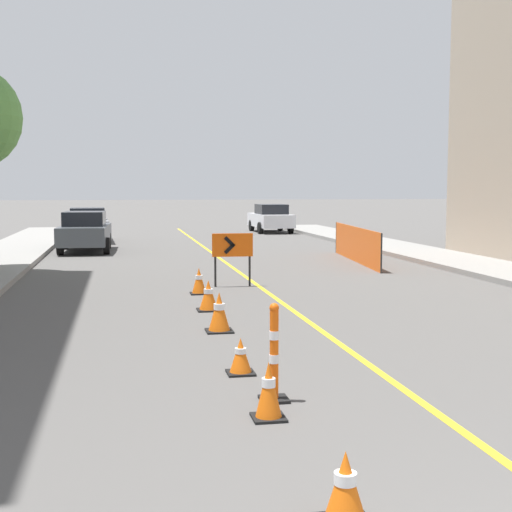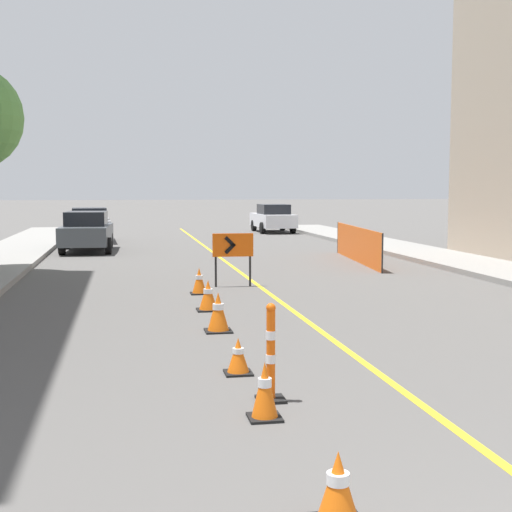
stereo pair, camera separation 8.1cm
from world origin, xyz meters
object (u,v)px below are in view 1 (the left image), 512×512
object	(u,v)px
traffic_cone_second	(269,391)
delineator_post_front	(274,359)
traffic_cone_nearest	(345,489)
traffic_cone_farthest	(199,281)
traffic_cone_fourth	(219,312)
parked_car_curb_near	(85,231)
traffic_cone_fifth	(208,296)
arrow_barricade_primary	(232,248)
parked_car_curb_mid	(88,225)
traffic_cone_third	(241,356)
parked_car_curb_far	(271,218)

from	to	relation	value
traffic_cone_second	delineator_post_front	distance (m)	0.70
traffic_cone_nearest	traffic_cone_farthest	xyz separation A→B (m)	(0.18, 11.82, 0.03)
traffic_cone_fourth	traffic_cone_second	bearing A→B (deg)	-91.34
traffic_cone_fourth	parked_car_curb_near	world-z (taller)	parked_car_curb_near
parked_car_curb_near	traffic_cone_second	bearing A→B (deg)	-79.51
traffic_cone_fifth	arrow_barricade_primary	size ratio (longest dim) A/B	0.46
traffic_cone_nearest	delineator_post_front	size ratio (longest dim) A/B	0.49
traffic_cone_nearest	arrow_barricade_primary	bearing A→B (deg)	84.86
traffic_cone_nearest	traffic_cone_fourth	distance (m)	7.32
parked_car_curb_mid	traffic_cone_third	bearing A→B (deg)	-85.73
traffic_cone_second	traffic_cone_fifth	world-z (taller)	traffic_cone_second
traffic_cone_fifth	parked_car_curb_mid	bearing A→B (deg)	99.44
traffic_cone_farthest	parked_car_curb_near	world-z (taller)	parked_car_curb_near
delineator_post_front	traffic_cone_nearest	bearing A→B (deg)	-92.58
traffic_cone_fifth	arrow_barricade_primary	bearing A→B (deg)	73.32
traffic_cone_second	traffic_cone_third	bearing A→B (deg)	89.66
traffic_cone_fourth	traffic_cone_nearest	bearing A→B (deg)	-90.44
traffic_cone_farthest	parked_car_curb_mid	size ratio (longest dim) A/B	0.14
parked_car_curb_far	traffic_cone_second	bearing A→B (deg)	-103.78
traffic_cone_nearest	parked_car_curb_far	bearing A→B (deg)	79.01
parked_car_curb_mid	parked_car_curb_near	bearing A→B (deg)	-91.46
traffic_cone_nearest	arrow_barricade_primary	world-z (taller)	arrow_barricade_primary
traffic_cone_fifth	parked_car_curb_near	world-z (taller)	parked_car_curb_near
traffic_cone_nearest	traffic_cone_fifth	bearing A→B (deg)	89.22
traffic_cone_second	parked_car_curb_near	bearing A→B (deg)	97.90
delineator_post_front	parked_car_curb_far	distance (m)	32.17
traffic_cone_fourth	arrow_barricade_primary	world-z (taller)	arrow_barricade_primary
traffic_cone_farthest	parked_car_curb_near	size ratio (longest dim) A/B	0.14
traffic_cone_second	parked_car_curb_mid	world-z (taller)	parked_car_curb_mid
traffic_cone_nearest	parked_car_curb_mid	xyz separation A→B (m)	(-3.15, 29.24, 0.51)
traffic_cone_fifth	arrow_barricade_primary	xyz separation A→B (m)	(1.04, 3.46, 0.68)
traffic_cone_fourth	parked_car_curb_near	distance (m)	16.86
traffic_cone_third	delineator_post_front	bearing A→B (deg)	-81.69
arrow_barricade_primary	parked_car_curb_mid	size ratio (longest dim) A/B	0.31
traffic_cone_farthest	parked_car_curb_far	bearing A→B (deg)	74.01
parked_car_curb_near	parked_car_curb_mid	distance (m)	5.35
arrow_barricade_primary	parked_car_curb_near	world-z (taller)	parked_car_curb_near
delineator_post_front	parked_car_curb_far	xyz separation A→B (m)	(6.59, 31.49, 0.30)
traffic_cone_nearest	traffic_cone_third	world-z (taller)	traffic_cone_nearest
traffic_cone_nearest	parked_car_curb_near	xyz separation A→B (m)	(-3.02, 23.89, 0.51)
traffic_cone_nearest	traffic_cone_second	xyz separation A→B (m)	(-0.06, 2.53, 0.03)
traffic_cone_third	traffic_cone_farthest	xyz separation A→B (m)	(0.23, 7.37, 0.07)
traffic_cone_farthest	arrow_barricade_primary	xyz separation A→B (m)	(0.98, 1.14, 0.68)
delineator_post_front	parked_car_curb_far	size ratio (longest dim) A/B	0.27
delineator_post_front	parked_car_curb_near	world-z (taller)	parked_car_curb_near
traffic_cone_farthest	traffic_cone_nearest	bearing A→B (deg)	-90.90
parked_car_curb_far	traffic_cone_nearest	bearing A→B (deg)	-102.84
parked_car_curb_mid	delineator_post_front	bearing A→B (deg)	-85.67
traffic_cone_fifth	delineator_post_front	xyz separation A→B (m)	(0.01, -6.33, 0.19)
parked_car_curb_near	parked_car_curb_mid	xyz separation A→B (m)	(-0.13, 5.35, 0.00)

